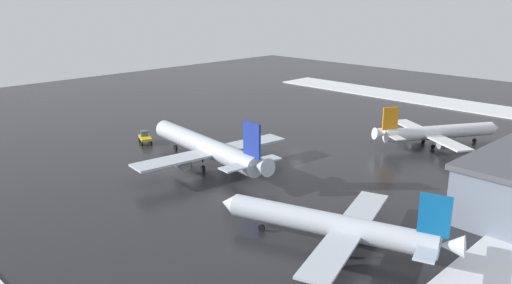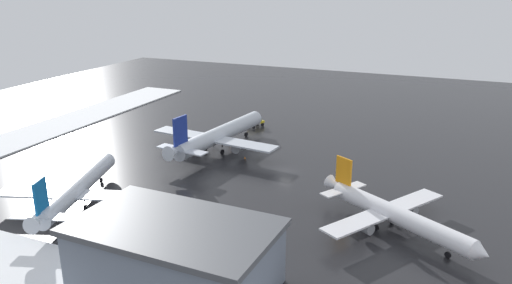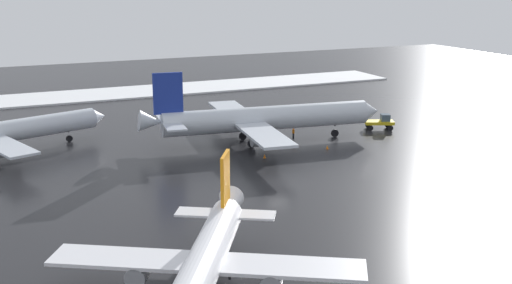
# 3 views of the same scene
# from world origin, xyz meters

# --- Properties ---
(ground_plane) EXTENTS (240.00, 240.00, 0.00)m
(ground_plane) POSITION_xyz_m (0.00, 0.00, 0.00)
(ground_plane) COLOR #232326
(snow_bank_left) EXTENTS (14.00, 116.00, 0.34)m
(snow_bank_left) POSITION_xyz_m (-67.00, 0.00, 0.17)
(snow_bank_left) COLOR white
(snow_bank_left) RESTS_ON ground_plane
(airplane_far_rear) EXTENTS (31.15, 37.42, 11.11)m
(airplane_far_rear) POSITION_xyz_m (-18.45, 6.26, 3.67)
(airplane_far_rear) COLOR silver
(airplane_far_rear) RESTS_ON ground_plane
(airplane_foreground_jet) EXTENTS (26.94, 23.07, 8.90)m
(airplane_foreground_jet) POSITION_xyz_m (24.07, -17.98, 2.94)
(airplane_foreground_jet) COLOR white
(airplane_foreground_jet) RESTS_ON ground_plane
(airplane_distant_tail) EXTENTS (25.98, 30.83, 9.40)m
(airplane_distant_tail) POSITION_xyz_m (-27.40, -29.48, 3.11)
(airplane_distant_tail) COLOR silver
(airplane_distant_tail) RESTS_ON ground_plane
(pushback_tug) EXTENTS (3.85, 5.10, 2.50)m
(pushback_tug) POSITION_xyz_m (-18.25, 27.41, 1.28)
(pushback_tug) COLOR gold
(pushback_tug) RESTS_ON ground_plane
(ground_crew_by_nose_gear) EXTENTS (0.36, 0.36, 1.71)m
(ground_crew_by_nose_gear) POSITION_xyz_m (-20.91, 8.09, 0.97)
(ground_crew_by_nose_gear) COLOR black
(ground_crew_by_nose_gear) RESTS_ON ground_plane
(ground_crew_near_tug) EXTENTS (0.36, 0.36, 1.71)m
(ground_crew_near_tug) POSITION_xyz_m (-18.56, 11.68, 0.97)
(ground_crew_near_tug) COLOR black
(ground_crew_near_tug) RESTS_ON ground_plane
(cargo_hangar) EXTENTS (25.45, 15.76, 8.80)m
(cargo_hangar) POSITION_xyz_m (0.99, -43.61, 4.44)
(cargo_hangar) COLOR slate
(cargo_hangar) RESTS_ON ground_plane
(traffic_cone_near_nose) EXTENTS (0.36, 0.36, 0.55)m
(traffic_cone_near_nose) POSITION_xyz_m (-11.24, 13.41, 0.28)
(traffic_cone_near_nose) COLOR orange
(traffic_cone_near_nose) RESTS_ON ground_plane
(traffic_cone_mid_line) EXTENTS (0.36, 0.36, 0.55)m
(traffic_cone_mid_line) POSITION_xyz_m (-10.65, 3.21, 0.28)
(traffic_cone_mid_line) COLOR orange
(traffic_cone_mid_line) RESTS_ON ground_plane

